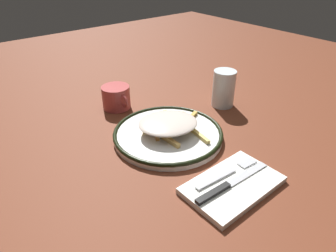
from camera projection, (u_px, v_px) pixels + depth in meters
ground_plane at (168, 137)px, 0.83m from camera, size 2.60×2.60×0.00m
plate at (168, 134)px, 0.83m from camera, size 0.30×0.30×0.02m
fries_heap at (168, 124)px, 0.81m from camera, size 0.21×0.23×0.04m
napkin at (233, 185)px, 0.66m from camera, size 0.13×0.22×0.01m
fork at (227, 173)px, 0.68m from camera, size 0.03×0.18×0.00m
knife at (227, 185)px, 0.64m from camera, size 0.02×0.21×0.01m
water_glass at (224, 88)px, 0.97m from camera, size 0.07×0.07×0.12m
coffee_mug at (116, 97)px, 0.97m from camera, size 0.11×0.09×0.07m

